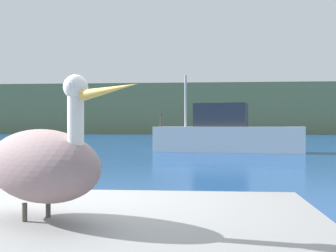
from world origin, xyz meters
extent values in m
cube|color=#6B7A51|center=(0.00, 70.87, 3.87)|extent=(140.00, 16.49, 7.74)
ellipsoid|color=gray|center=(0.28, -0.89, 1.14)|extent=(1.05, 0.94, 0.44)
cylinder|color=white|center=(0.55, -1.09, 1.37)|extent=(0.09, 0.09, 0.34)
sphere|color=white|center=(0.55, -1.09, 1.59)|extent=(0.14, 0.14, 0.14)
cone|color=gold|center=(0.77, -1.25, 1.56)|extent=(0.37, 0.30, 0.10)
cylinder|color=#4C4742|center=(0.29, -0.80, 0.86)|extent=(0.03, 0.03, 0.11)
cylinder|color=#4C4742|center=(0.19, -0.93, 0.86)|extent=(0.03, 0.03, 0.11)
cube|color=white|center=(2.37, 19.30, 0.65)|extent=(7.75, 3.39, 1.30)
cube|color=#2D333D|center=(2.00, 19.37, 1.89)|extent=(2.86, 2.04, 1.19)
cylinder|color=#B2B2B2|center=(0.16, 19.73, 2.64)|extent=(0.12, 0.12, 2.69)
cylinder|color=#3F382D|center=(-1.17, 19.98, 1.65)|extent=(0.10, 0.10, 0.70)
camera|label=1|loc=(1.26, -3.45, 1.38)|focal=47.26mm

